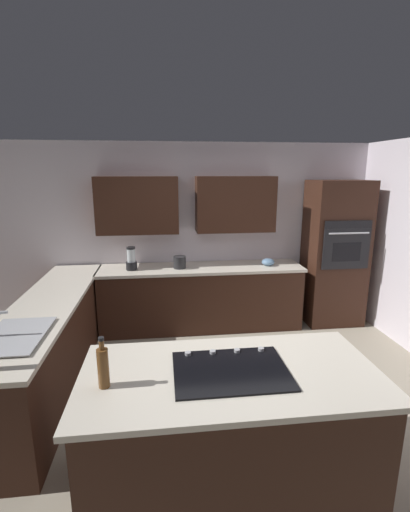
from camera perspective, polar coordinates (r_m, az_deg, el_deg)
The scene contains 15 objects.
ground_plane at distance 3.81m, azimuth 4.04°, elevation -21.88°, with size 14.00×14.00×0.00m, color #9E937F.
wall_back at distance 5.18m, azimuth -0.74°, elevation 4.77°, with size 6.00×0.44×2.60m.
lower_cabinets_back at distance 5.11m, azimuth -0.61°, elevation -6.83°, with size 2.80×0.60×0.86m, color #381E14.
countertop_back at distance 4.98m, azimuth -0.62°, elevation -1.97°, with size 2.84×0.64×0.04m, color silver.
lower_cabinets_side at distance 4.19m, azimuth -23.41°, elevation -12.76°, with size 0.60×2.90×0.86m, color #381E14.
countertop_side at distance 4.02m, azimuth -24.00°, elevation -6.97°, with size 0.64×2.94×0.04m, color silver.
island_base at distance 2.77m, azimuth 3.96°, elevation -26.27°, with size 1.92×0.90×0.86m, color #381E14.
island_top at distance 2.51m, azimuth 4.14°, elevation -18.34°, with size 2.00×0.98×0.04m, color silver.
wall_oven at distance 5.49m, azimuth 20.06°, elevation 0.42°, with size 0.80×0.66×2.08m.
sink_unit at distance 3.30m, azimuth -28.31°, elevation -11.15°, with size 0.46×0.70×0.23m.
cooktop at distance 2.50m, azimuth 4.12°, elevation -17.74°, with size 0.76×0.56×0.03m.
blender at distance 4.90m, azimuth -11.71°, elevation -0.64°, with size 0.15×0.15×0.31m.
mixing_bowl at distance 5.11m, azimuth 10.07°, elevation -0.96°, with size 0.18×0.18×0.10m, color #668CB2.
kettle at distance 4.89m, azimuth -4.08°, elevation -1.01°, with size 0.17×0.17×0.17m, color #262628.
oil_bottle at distance 2.36m, azimuth -16.00°, elevation -16.67°, with size 0.07×0.07×0.33m.
Camera 1 is at (0.62, 3.05, 2.20)m, focal length 24.99 mm.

